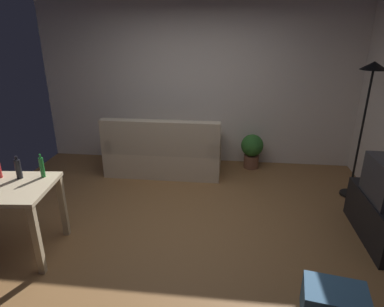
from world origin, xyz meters
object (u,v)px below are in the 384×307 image
(bottle_green, at_px, (42,167))
(potted_plant, at_px, (252,149))
(tv_stand, at_px, (383,219))
(couch, at_px, (164,153))
(torchiere_lamp, at_px, (369,94))
(storage_box, at_px, (334,305))
(bottle_dark, at_px, (18,169))

(bottle_green, bearing_deg, potted_plant, 44.97)
(tv_stand, bearing_deg, couch, 60.95)
(couch, bearing_deg, bottle_green, 66.09)
(tv_stand, distance_m, potted_plant, 2.26)
(couch, height_order, torchiere_lamp, torchiere_lamp)
(torchiere_lamp, bearing_deg, tv_stand, -90.00)
(potted_plant, bearing_deg, tv_stand, -54.04)
(storage_box, bearing_deg, potted_plant, 99.21)
(tv_stand, bearing_deg, bottle_green, 96.91)
(torchiere_lamp, relative_size, storage_box, 3.77)
(couch, relative_size, bottle_green, 7.17)
(bottle_dark, relative_size, bottle_green, 0.97)
(torchiere_lamp, distance_m, bottle_green, 3.91)
(storage_box, height_order, bottle_dark, bottle_dark)
(torchiere_lamp, relative_size, bottle_dark, 7.52)
(couch, relative_size, bottle_dark, 7.41)
(tv_stand, relative_size, bottle_green, 4.43)
(potted_plant, bearing_deg, couch, -167.40)
(torchiere_lamp, height_order, storage_box, torchiere_lamp)
(torchiere_lamp, distance_m, storage_box, 2.68)
(couch, xyz_separation_m, potted_plant, (1.40, 0.31, 0.02))
(potted_plant, bearing_deg, torchiere_lamp, -31.46)
(bottle_green, bearing_deg, storage_box, -15.55)
(potted_plant, height_order, storage_box, potted_plant)
(storage_box, distance_m, bottle_green, 2.95)
(tv_stand, relative_size, torchiere_lamp, 0.61)
(potted_plant, xyz_separation_m, storage_box, (0.49, -3.02, -0.18))
(tv_stand, distance_m, torchiere_lamp, 1.55)
(couch, bearing_deg, storage_box, 124.86)
(bottle_green, bearing_deg, torchiere_lamp, 22.00)
(potted_plant, height_order, bottle_green, bottle_green)
(couch, distance_m, potted_plant, 1.43)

